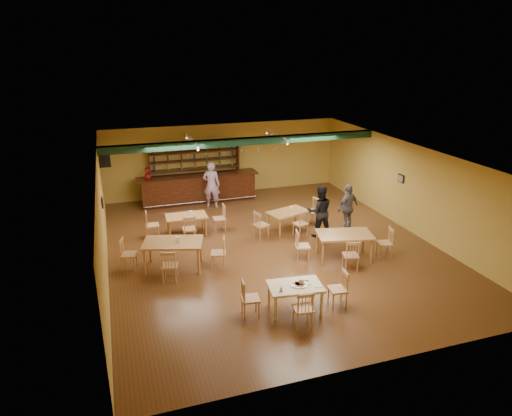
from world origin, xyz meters
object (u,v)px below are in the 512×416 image
object	(u,v)px
dining_table_c	(174,255)
near_table	(295,298)
dining_table_d	(344,246)
patron_bar	(211,185)
dining_table_b	(288,221)
bar_counter	(198,188)
dining_table_a	(187,225)
patron_right_a	(320,211)

from	to	relation	value
dining_table_c	near_table	bearing A→B (deg)	-36.22
dining_table_d	patron_bar	world-z (taller)	patron_bar
dining_table_b	dining_table_d	world-z (taller)	dining_table_d
near_table	dining_table_d	bearing A→B (deg)	47.93
dining_table_b	patron_bar	distance (m)	3.78
bar_counter	dining_table_b	world-z (taller)	bar_counter
patron_bar	dining_table_d	bearing A→B (deg)	135.19
bar_counter	dining_table_a	size ratio (longest dim) A/B	3.58
dining_table_a	dining_table_d	size ratio (longest dim) A/B	0.84
dining_table_a	dining_table_c	size ratio (longest dim) A/B	0.82
dining_table_b	dining_table_c	bearing A→B (deg)	-175.75
near_table	patron_bar	size ratio (longest dim) A/B	0.70
near_table	patron_bar	world-z (taller)	patron_bar
dining_table_a	patron_right_a	world-z (taller)	patron_right_a
dining_table_d	near_table	world-z (taller)	dining_table_d
bar_counter	dining_table_b	distance (m)	4.64
dining_table_b	dining_table_c	world-z (taller)	dining_table_c
near_table	dining_table_c	bearing A→B (deg)	134.41
dining_table_c	patron_bar	bearing A→B (deg)	81.30
bar_counter	dining_table_b	xyz separation A→B (m)	(2.34, -4.00, -0.22)
bar_counter	dining_table_d	distance (m)	7.30
bar_counter	patron_right_a	bearing A→B (deg)	-56.86
bar_counter	patron_bar	world-z (taller)	patron_bar
dining_table_c	dining_table_d	bearing A→B (deg)	5.10
dining_table_c	patron_bar	size ratio (longest dim) A/B	0.90
dining_table_b	near_table	distance (m)	5.11
patron_bar	patron_right_a	world-z (taller)	patron_bar
near_table	patron_bar	bearing A→B (deg)	98.21
dining_table_d	near_table	distance (m)	3.33
patron_right_a	dining_table_a	bearing A→B (deg)	-9.12
dining_table_d	bar_counter	bearing A→B (deg)	128.25
dining_table_d	dining_table_b	bearing A→B (deg)	119.40
dining_table_c	dining_table_b	bearing A→B (deg)	37.55
bar_counter	dining_table_d	size ratio (longest dim) A/B	3.01
dining_table_a	dining_table_d	world-z (taller)	dining_table_d
dining_table_b	dining_table_c	size ratio (longest dim) A/B	0.83
patron_right_a	patron_bar	bearing A→B (deg)	-44.49
bar_counter	near_table	xyz separation A→B (m)	(0.59, -8.81, -0.22)
bar_counter	near_table	distance (m)	8.83
dining_table_c	near_table	world-z (taller)	dining_table_c
dining_table_c	patron_right_a	distance (m)	5.08
dining_table_c	patron_right_a	size ratio (longest dim) A/B	0.94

